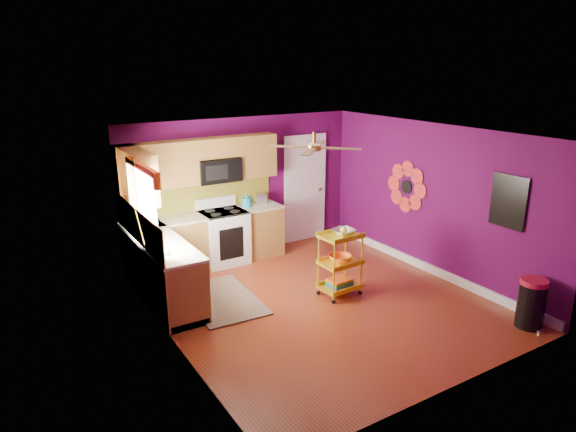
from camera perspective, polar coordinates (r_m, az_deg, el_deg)
ground at (r=7.78m, az=3.51°, el=-9.41°), size 5.00×5.00×0.00m
room_envelope at (r=7.23m, az=3.92°, el=2.33°), size 4.54×5.04×2.52m
lower_cabinets at (r=8.52m, az=-11.05°, el=-4.13°), size 2.81×2.31×0.94m
electric_range at (r=9.10m, az=-7.19°, el=-2.26°), size 0.76×0.66×1.13m
upper_cabinetry at (r=8.50m, az=-11.76°, el=5.37°), size 2.80×2.30×1.26m
left_window at (r=7.18m, az=-15.92°, el=2.49°), size 0.08×1.35×1.08m
panel_door at (r=10.07m, az=1.86°, el=2.97°), size 0.95×0.11×2.15m
right_wall_art at (r=8.49m, az=17.47°, el=2.46°), size 0.04×2.74×1.04m
ceiling_fan at (r=7.24m, az=2.92°, el=7.69°), size 1.01×1.01×0.26m
shag_rug at (r=7.85m, az=-7.36°, el=-9.18°), size 1.04×1.61×0.02m
rolling_cart at (r=7.79m, az=5.86°, el=-4.96°), size 0.62×0.46×1.08m
trash_can at (r=7.66m, az=25.41°, el=-8.73°), size 0.38×0.40×0.69m
teal_kettle at (r=9.21m, az=-4.60°, el=1.58°), size 0.18×0.18×0.21m
toaster at (r=9.39m, az=-3.14°, el=1.95°), size 0.22×0.15×0.18m
soap_bottle_a at (r=7.70m, az=-14.74°, el=-1.96°), size 0.08×0.08×0.18m
soap_bottle_b at (r=8.03m, az=-15.19°, el=-1.33°), size 0.12×0.12×0.15m
counter_dish at (r=8.11m, az=-15.22°, el=-1.45°), size 0.28×0.28×0.07m
counter_cup at (r=7.09m, az=-13.51°, el=-3.85°), size 0.12×0.12×0.10m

